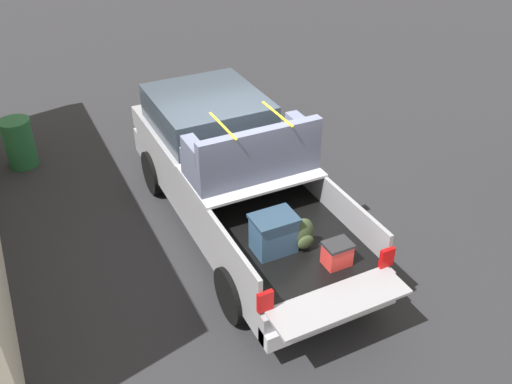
% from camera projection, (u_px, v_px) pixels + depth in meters
% --- Properties ---
extents(ground_plane, '(40.00, 40.00, 0.00)m').
position_uv_depth(ground_plane, '(240.00, 229.00, 9.28)').
color(ground_plane, '#262628').
extents(pickup_truck, '(6.05, 2.06, 2.23)m').
position_uv_depth(pickup_truck, '(229.00, 169.00, 9.03)').
color(pickup_truck, gray).
rests_on(pickup_truck, ground_plane).
extents(trash_can, '(0.60, 0.60, 0.98)m').
position_uv_depth(trash_can, '(19.00, 143.00, 10.76)').
color(trash_can, '#1E592D').
rests_on(trash_can, ground_plane).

